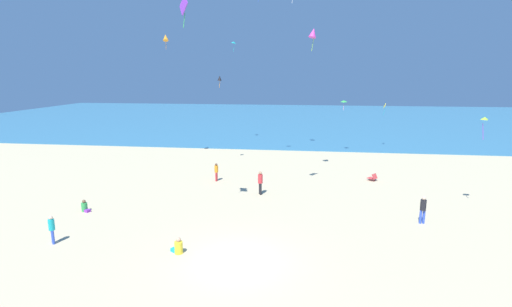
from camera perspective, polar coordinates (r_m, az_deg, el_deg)
name	(u,v)px	position (r m, az deg, el deg)	size (l,w,h in m)	color
ground_plane	(263,192)	(26.29, 1.01, -5.80)	(120.00, 120.00, 0.00)	#C6B58C
ocean_water	(290,118)	(70.03, 5.14, 5.32)	(120.00, 60.00, 0.05)	teal
beach_chair_far_left	(373,177)	(30.25, 17.19, -3.46)	(0.84, 0.83, 0.56)	#D13D3D
person_0	(260,181)	(25.48, 0.65, -4.20)	(0.42, 0.42, 1.60)	black
person_1	(423,208)	(22.55, 23.88, -7.50)	(0.34, 0.34, 1.55)	blue
person_2	(178,247)	(18.03, -11.67, -13.66)	(0.70, 0.62, 0.78)	yellow
person_3	(216,171)	(28.82, -6.00, -2.61)	(0.32, 0.32, 1.39)	red
person_4	(52,228)	(20.79, -28.43, -9.81)	(0.40, 0.40, 1.41)	blue
person_5	(85,207)	(24.79, -24.40, -7.37)	(0.64, 0.49, 0.71)	green
kite_green	(344,101)	(38.84, 13.11, 7.67)	(0.51, 0.39, 1.00)	green
kite_yellow	(385,106)	(43.23, 18.82, 6.74)	(0.23, 0.61, 1.31)	yellow
kite_orange	(166,37)	(35.64, -13.48, 16.65)	(0.70, 0.80, 1.35)	orange
kite_purple	(184,5)	(19.78, -10.86, 21.11)	(0.67, 0.82, 1.57)	purple
kite_black	(220,78)	(33.28, -5.51, 11.24)	(0.47, 0.45, 1.06)	black
kite_lime	(485,119)	(25.08, 31.22, 4.49)	(0.52, 0.47, 1.32)	#99DB33
kite_magenta	(313,33)	(29.19, 8.60, 17.55)	(0.90, 0.90, 1.69)	#DB3DA8
kite_teal	(234,43)	(43.66, -3.36, 16.37)	(0.50, 0.62, 1.12)	#1EADAD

